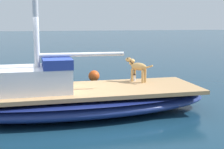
{
  "coord_description": "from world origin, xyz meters",
  "views": [
    {
      "loc": [
        -8.35,
        0.58,
        2.46
      ],
      "look_at": [
        0.0,
        -1.0,
        1.01
      ],
      "focal_mm": 52.75,
      "sensor_mm": 36.0,
      "label": 1
    }
  ],
  "objects_px": {
    "deck_winch": "(133,78)",
    "mooring_buoy": "(94,76)",
    "dog_tan": "(137,67)",
    "sailboat_main": "(74,101)"
  },
  "relations": [
    {
      "from": "deck_winch",
      "to": "mooring_buoy",
      "type": "distance_m",
      "value": 3.65
    },
    {
      "from": "dog_tan",
      "to": "mooring_buoy",
      "type": "bearing_deg",
      "value": 11.78
    },
    {
      "from": "sailboat_main",
      "to": "deck_winch",
      "type": "xyz_separation_m",
      "value": [
        0.82,
        -1.78,
        0.42
      ]
    },
    {
      "from": "sailboat_main",
      "to": "dog_tan",
      "type": "relative_size",
      "value": 9.56
    },
    {
      "from": "deck_winch",
      "to": "dog_tan",
      "type": "bearing_deg",
      "value": -148.95
    },
    {
      "from": "sailboat_main",
      "to": "deck_winch",
      "type": "relative_size",
      "value": 35.06
    },
    {
      "from": "dog_tan",
      "to": "deck_winch",
      "type": "bearing_deg",
      "value": 31.05
    },
    {
      "from": "dog_tan",
      "to": "mooring_buoy",
      "type": "distance_m",
      "value": 3.87
    },
    {
      "from": "sailboat_main",
      "to": "mooring_buoy",
      "type": "height_order",
      "value": "sailboat_main"
    },
    {
      "from": "sailboat_main",
      "to": "mooring_buoy",
      "type": "relative_size",
      "value": 16.73
    }
  ]
}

